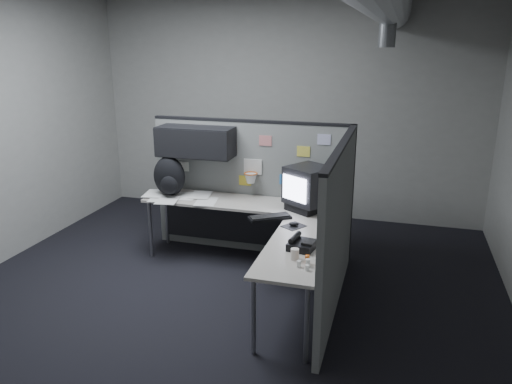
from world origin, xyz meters
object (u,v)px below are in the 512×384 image
(monitor, at_px, (309,188))
(backpack, at_px, (169,177))
(phone, at_px, (302,244))
(desk, at_px, (256,221))
(keyboard, at_px, (270,217))

(monitor, distance_m, backpack, 1.68)
(phone, bearing_deg, desk, 146.87)
(desk, bearing_deg, backpack, 167.47)
(keyboard, bearing_deg, phone, -44.48)
(desk, relative_size, phone, 8.40)
(desk, bearing_deg, monitor, 21.35)
(keyboard, bearing_deg, monitor, 62.01)
(monitor, distance_m, phone, 1.11)
(phone, height_order, backpack, backpack)
(desk, relative_size, monitor, 3.95)
(desk, distance_m, backpack, 1.22)
(desk, height_order, keyboard, keyboard)
(monitor, xyz_separation_m, phone, (0.14, -1.08, -0.21))
(keyboard, bearing_deg, desk, 147.03)
(desk, relative_size, keyboard, 5.11)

